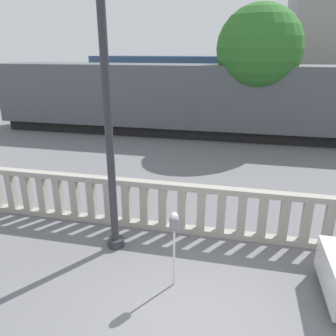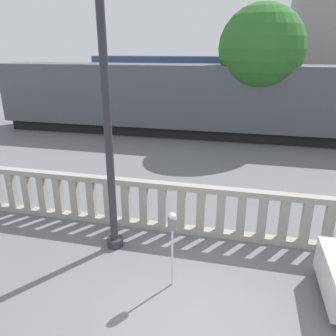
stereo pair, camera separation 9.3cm
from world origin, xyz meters
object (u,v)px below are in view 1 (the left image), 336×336
Objects in this scene: train_far at (222,79)px; tree_left at (259,49)px; lamppost at (105,74)px; train_near at (270,102)px; parking_meter at (174,227)px.

tree_left is at bearing -77.90° from train_far.
train_far is at bearing 87.96° from lamppost.
lamppost is 22.24m from train_far.
lamppost is 0.24× the size of train_near.
train_near is at bearing -74.00° from train_far.
tree_left reaches higher than parking_meter.
lamppost is at bearing -92.04° from train_far.
tree_left is (3.23, 10.77, 0.48)m from lamppost.
tree_left is (-0.75, -0.25, 2.48)m from train_near.
train_far reaches higher than train_near.
parking_meter is 12.28m from train_near.
train_near is at bearing 78.84° from parking_meter.
train_near is 11.57m from train_far.
parking_meter is 0.05× the size of train_near.
train_far is (0.79, 22.14, -1.90)m from lamppost.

